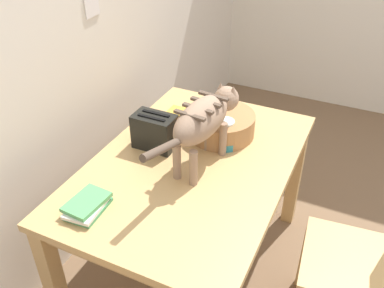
{
  "coord_description": "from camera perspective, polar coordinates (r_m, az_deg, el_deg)",
  "views": [
    {
      "loc": [
        -1.49,
        0.39,
        1.88
      ],
      "look_at": [
        -0.08,
        1.05,
        0.83
      ],
      "focal_mm": 39.25,
      "sensor_mm": 36.0,
      "label": 1
    }
  ],
  "objects": [
    {
      "name": "wall_rear",
      "position": [
        2.12,
        -17.24,
        15.36
      ],
      "size": [
        4.98,
        0.11,
        2.5
      ],
      "color": "silver",
      "rests_on": "ground_plane"
    },
    {
      "name": "cat",
      "position": [
        1.81,
        1.69,
        3.44
      ],
      "size": [
        0.69,
        0.19,
        0.33
      ],
      "rotation": [
        0.0,
        0.0,
        -1.69
      ],
      "color": "#997A61",
      "rests_on": "dining_table"
    },
    {
      "name": "wicker_basket",
      "position": [
        2.11,
        3.96,
        2.74
      ],
      "size": [
        0.34,
        0.34,
        0.11
      ],
      "color": "#A97747",
      "rests_on": "dining_table"
    },
    {
      "name": "book_stack",
      "position": [
        1.73,
        -14.05,
        -8.13
      ],
      "size": [
        0.2,
        0.14,
        0.05
      ],
      "color": "#469960",
      "rests_on": "dining_table"
    },
    {
      "name": "saucer_bowl",
      "position": [
        2.07,
        4.41,
        0.74
      ],
      "size": [
        0.19,
        0.19,
        0.04
      ],
      "primitive_type": "cylinder",
      "color": "teal",
      "rests_on": "dining_table"
    },
    {
      "name": "wooden_chair_near",
      "position": [
        1.99,
        22.26,
        -14.75
      ],
      "size": [
        0.46,
        0.46,
        0.94
      ],
      "rotation": [
        0.0,
        0.0,
        0.1
      ],
      "color": "tan",
      "rests_on": "ground_plane"
    },
    {
      "name": "coffee_mug",
      "position": [
        2.04,
        4.52,
        2.21
      ],
      "size": [
        0.13,
        0.09,
        0.08
      ],
      "color": "white",
      "rests_on": "saucer_bowl"
    },
    {
      "name": "dining_table",
      "position": [
        1.99,
        0.0,
        -4.47
      ],
      "size": [
        1.3,
        0.87,
        0.73
      ],
      "color": "tan",
      "rests_on": "ground_plane"
    },
    {
      "name": "toaster",
      "position": [
        2.0,
        -5.09,
        1.73
      ],
      "size": [
        0.12,
        0.2,
        0.18
      ],
      "color": "black",
      "rests_on": "dining_table"
    },
    {
      "name": "magazine",
      "position": [
        2.24,
        -2.07,
        3.13
      ],
      "size": [
        0.3,
        0.2,
        0.01
      ],
      "primitive_type": "cube",
      "rotation": [
        0.0,
        0.0,
        0.0
      ],
      "color": "gold",
      "rests_on": "dining_table"
    }
  ]
}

